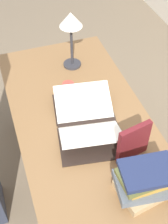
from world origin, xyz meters
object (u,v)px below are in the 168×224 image
coffee_mug (69,89)px  book_standing_upright (133,142)px  reading_lamp (71,25)px  open_book (87,120)px  book_stack_tall (146,181)px

coffee_mug → book_standing_upright: bearing=17.1°
coffee_mug → reading_lamp: bearing=158.6°
book_standing_upright → open_book: bearing=-163.0°
book_stack_tall → coffee_mug: book_stack_tall is taller
open_book → reading_lamp: size_ratio=1.48×
coffee_mug → open_book: bearing=4.8°
open_book → book_stack_tall: 0.52m
open_book → book_stack_tall: size_ratio=1.98×
open_book → coffee_mug: 0.29m
open_book → book_standing_upright: book_standing_upright is taller
reading_lamp → coffee_mug: 0.41m
book_stack_tall → reading_lamp: size_ratio=0.75×
book_stack_tall → coffee_mug: 0.81m
reading_lamp → coffee_mug: size_ratio=3.93×
book_stack_tall → book_standing_upright: (-0.21, 0.03, 0.03)m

